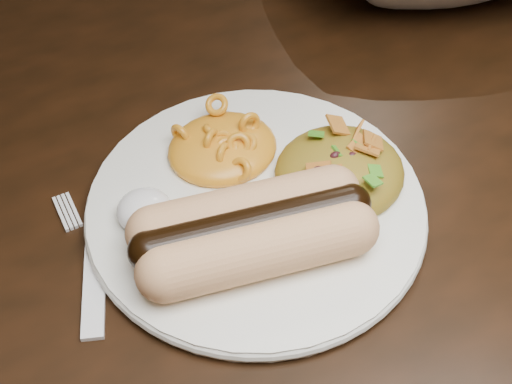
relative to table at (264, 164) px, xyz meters
name	(u,v)px	position (x,y,z in m)	size (l,w,h in m)	color
table	(264,164)	(0.00, 0.00, 0.00)	(1.60, 0.90, 0.75)	black
plate	(256,207)	(-0.07, -0.12, 0.10)	(0.25, 0.25, 0.01)	white
hotdog	(253,230)	(-0.09, -0.16, 0.13)	(0.14, 0.09, 0.04)	#FAB084
mac_and_cheese	(222,137)	(-0.07, -0.06, 0.12)	(0.09, 0.08, 0.03)	gold
sour_cream	(144,207)	(-0.15, -0.10, 0.12)	(0.04, 0.04, 0.02)	white
taco_salad	(341,163)	(0.00, -0.13, 0.12)	(0.10, 0.09, 0.04)	#B85510
fork	(95,276)	(-0.20, -0.12, 0.09)	(0.02, 0.15, 0.00)	white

